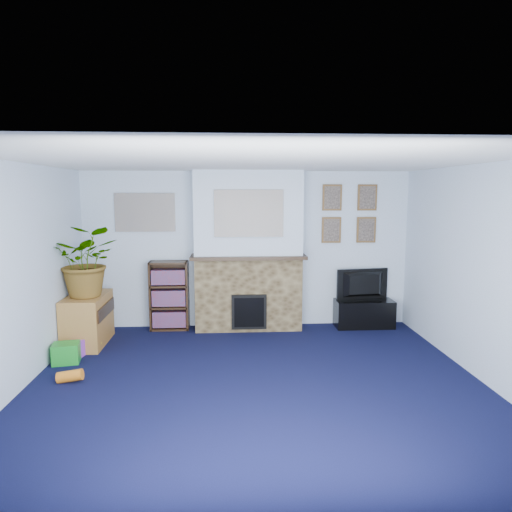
{
  "coord_description": "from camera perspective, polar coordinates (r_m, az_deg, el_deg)",
  "views": [
    {
      "loc": [
        -0.29,
        -4.75,
        2.09
      ],
      "look_at": [
        0.05,
        0.88,
        1.29
      ],
      "focal_mm": 32.0,
      "sensor_mm": 36.0,
      "label": 1
    }
  ],
  "objects": [
    {
      "name": "floor",
      "position": [
        5.19,
        0.08,
        -15.68
      ],
      "size": [
        5.0,
        4.5,
        0.01
      ],
      "primitive_type": "cube",
      "color": "black",
      "rests_on": "ground"
    },
    {
      "name": "ceiling",
      "position": [
        4.76,
        0.08,
        11.78
      ],
      "size": [
        5.0,
        4.5,
        0.01
      ],
      "primitive_type": "cube",
      "color": "white",
      "rests_on": "wall_back"
    },
    {
      "name": "wall_back",
      "position": [
        7.06,
        -1.05,
        0.8
      ],
      "size": [
        5.0,
        0.04,
        2.4
      ],
      "primitive_type": "cube",
      "color": "silver",
      "rests_on": "ground"
    },
    {
      "name": "wall_front",
      "position": [
        2.67,
        3.13,
        -11.47
      ],
      "size": [
        5.0,
        0.04,
        2.4
      ],
      "primitive_type": "cube",
      "color": "silver",
      "rests_on": "ground"
    },
    {
      "name": "wall_left",
      "position": [
        5.31,
        -27.99,
        -2.56
      ],
      "size": [
        0.04,
        4.5,
        2.4
      ],
      "primitive_type": "cube",
      "color": "silver",
      "rests_on": "ground"
    },
    {
      "name": "wall_right",
      "position": [
        5.58,
        26.67,
        -2.0
      ],
      "size": [
        0.04,
        4.5,
        2.4
      ],
      "primitive_type": "cube",
      "color": "silver",
      "rests_on": "ground"
    },
    {
      "name": "chimney_breast",
      "position": [
        6.86,
        -0.97,
        0.46
      ],
      "size": [
        1.72,
        0.5,
        2.4
      ],
      "color": "brown",
      "rests_on": "ground"
    },
    {
      "name": "collage_main",
      "position": [
        6.59,
        -0.91,
        5.35
      ],
      "size": [
        1.0,
        0.03,
        0.68
      ],
      "primitive_type": "cube",
      "color": "gray",
      "rests_on": "chimney_breast"
    },
    {
      "name": "collage_left",
      "position": [
        7.1,
        -13.71,
        5.32
      ],
      "size": [
        0.9,
        0.03,
        0.58
      ],
      "primitive_type": "cube",
      "color": "gray",
      "rests_on": "wall_back"
    },
    {
      "name": "portrait_tl",
      "position": [
        7.16,
        9.49,
        7.22
      ],
      "size": [
        0.3,
        0.03,
        0.4
      ],
      "primitive_type": "cube",
      "color": "brown",
      "rests_on": "wall_back"
    },
    {
      "name": "portrait_tr",
      "position": [
        7.3,
        13.73,
        7.11
      ],
      "size": [
        0.3,
        0.03,
        0.4
      ],
      "primitive_type": "cube",
      "color": "brown",
      "rests_on": "wall_back"
    },
    {
      "name": "portrait_bl",
      "position": [
        7.18,
        9.4,
        3.23
      ],
      "size": [
        0.3,
        0.03,
        0.4
      ],
      "primitive_type": "cube",
      "color": "brown",
      "rests_on": "wall_back"
    },
    {
      "name": "portrait_br",
      "position": [
        7.32,
        13.6,
        3.2
      ],
      "size": [
        0.3,
        0.03,
        0.4
      ],
      "primitive_type": "cube",
      "color": "brown",
      "rests_on": "wall_back"
    },
    {
      "name": "tv_stand",
      "position": [
        7.33,
        13.34,
        -6.91
      ],
      "size": [
        0.89,
        0.38,
        0.42
      ],
      "primitive_type": "cube",
      "color": "black",
      "rests_on": "ground"
    },
    {
      "name": "television",
      "position": [
        7.25,
        13.41,
        -3.52
      ],
      "size": [
        0.84,
        0.23,
        0.48
      ],
      "primitive_type": "imported",
      "rotation": [
        0.0,
        0.0,
        3.29
      ],
      "color": "black",
      "rests_on": "tv_stand"
    },
    {
      "name": "bookshelf",
      "position": [
        7.09,
        -10.76,
        -5.04
      ],
      "size": [
        0.58,
        0.28,
        1.05
      ],
      "color": "black",
      "rests_on": "ground"
    },
    {
      "name": "sideboard",
      "position": [
        6.74,
        -20.3,
        -7.43
      ],
      "size": [
        0.49,
        0.88,
        0.69
      ],
      "primitive_type": "cube",
      "color": "olive",
      "rests_on": "ground"
    },
    {
      "name": "potted_plant",
      "position": [
        6.51,
        -20.35,
        -0.57
      ],
      "size": [
        0.89,
        0.77,
        0.97
      ],
      "primitive_type": "imported",
      "rotation": [
        0.0,
        0.0,
        0.02
      ],
      "color": "#26661E",
      "rests_on": "sideboard"
    },
    {
      "name": "mantel_clock",
      "position": [
        6.81,
        -0.77,
        0.71
      ],
      "size": [
        0.11,
        0.07,
        0.15
      ],
      "primitive_type": "cube",
      "color": "gold",
      "rests_on": "chimney_breast"
    },
    {
      "name": "mantel_candle",
      "position": [
        6.82,
        1.13,
        0.8
      ],
      "size": [
        0.05,
        0.05,
        0.15
      ],
      "primitive_type": "cylinder",
      "color": "#B2BFC6",
      "rests_on": "chimney_breast"
    },
    {
      "name": "mantel_teddy",
      "position": [
        6.81,
        -6.21,
        0.62
      ],
      "size": [
        0.12,
        0.12,
        0.12
      ],
      "primitive_type": "sphere",
      "color": "gray",
      "rests_on": "chimney_breast"
    },
    {
      "name": "mantel_can",
      "position": [
        6.88,
        5.04,
        0.67
      ],
      "size": [
        0.06,
        0.06,
        0.12
      ],
      "primitive_type": "cylinder",
      "color": "purple",
      "rests_on": "chimney_breast"
    },
    {
      "name": "green_crate",
      "position": [
        6.18,
        -22.65,
        -10.99
      ],
      "size": [
        0.35,
        0.3,
        0.25
      ],
      "primitive_type": "cube",
      "rotation": [
        0.0,
        0.0,
        0.18
      ],
      "color": "#198C26",
      "rests_on": "ground"
    },
    {
      "name": "toy_ball",
      "position": [
        6.52,
        -19.58,
        -10.28
      ],
      "size": [
        0.19,
        0.19,
        0.19
      ],
      "primitive_type": "sphere",
      "color": "yellow",
      "rests_on": "ground"
    },
    {
      "name": "toy_block",
      "position": [
        6.38,
        -21.42,
        -10.6
      ],
      "size": [
        0.19,
        0.19,
        0.21
      ],
      "primitive_type": "cube",
      "rotation": [
        0.0,
        0.0,
        -0.16
      ],
      "color": "purple",
      "rests_on": "ground"
    },
    {
      "name": "toy_tube",
      "position": [
        5.6,
        -22.23,
        -13.73
      ],
      "size": [
        0.29,
        0.13,
        0.16
      ],
      "primitive_type": "cylinder",
      "rotation": [
        0.0,
        1.43,
        0.0
      ],
      "color": "orange",
      "rests_on": "ground"
    }
  ]
}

